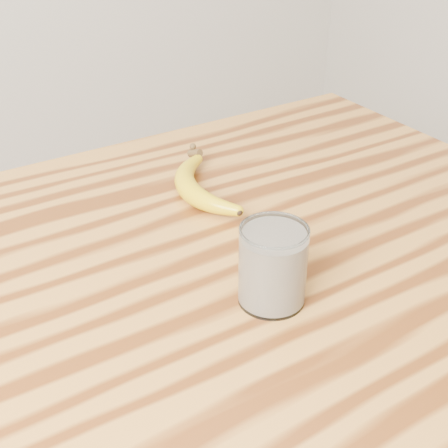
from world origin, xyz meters
TOP-DOWN VIEW (x-y plane):
  - table at (0.00, 0.00)m, footprint 1.20×0.80m
  - smoothie_glass at (0.05, -0.13)m, footprint 0.08×0.08m
  - banana at (0.09, 0.15)m, footprint 0.15×0.29m

SIDE VIEW (x-z plane):
  - table at x=0.00m, z-range 0.32..1.22m
  - banana at x=0.09m, z-range 0.90..0.93m
  - smoothie_glass at x=0.05m, z-range 0.90..1.00m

